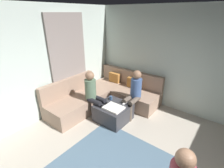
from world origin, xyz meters
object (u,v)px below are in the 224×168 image
at_px(coffee_mug, 111,98).
at_px(game_remote, 125,103).
at_px(sectional_couch, 105,95).
at_px(person_on_couch_side, 93,93).
at_px(ottoman, 113,112).
at_px(person_on_couch_back, 134,92).

xyz_separation_m(coffee_mug, game_remote, (0.40, 0.04, -0.04)).
relative_size(sectional_couch, game_remote, 17.00).
bearing_deg(person_on_couch_side, coffee_mug, 138.05).
distance_m(ottoman, person_on_couch_side, 0.70).
bearing_deg(coffee_mug, ottoman, -39.29).
xyz_separation_m(coffee_mug, person_on_couch_back, (0.47, 0.34, 0.19)).
height_order(sectional_couch, coffee_mug, sectional_couch).
relative_size(ottoman, person_on_couch_back, 0.63).
xyz_separation_m(ottoman, person_on_couch_back, (0.25, 0.52, 0.45)).
xyz_separation_m(ottoman, coffee_mug, (-0.22, 0.18, 0.26)).
distance_m(ottoman, coffee_mug, 0.38).
bearing_deg(sectional_couch, ottoman, -35.06).
relative_size(coffee_mug, person_on_couch_side, 0.08).
bearing_deg(game_remote, coffee_mug, -174.29).
distance_m(sectional_couch, person_on_couch_back, 0.99).
height_order(game_remote, person_on_couch_back, person_on_couch_back).
bearing_deg(ottoman, person_on_couch_back, 64.00).
bearing_deg(ottoman, sectional_couch, 144.94).
height_order(game_remote, person_on_couch_side, person_on_couch_side).
height_order(ottoman, person_on_couch_side, person_on_couch_side).
distance_m(coffee_mug, person_on_couch_back, 0.61).
xyz_separation_m(sectional_couch, person_on_couch_side, (0.15, -0.61, 0.38)).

